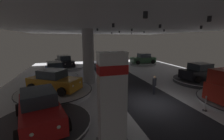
{
  "coord_description": "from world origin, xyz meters",
  "views": [
    {
      "loc": [
        -5.49,
        -8.94,
        4.53
      ],
      "look_at": [
        -1.48,
        5.57,
        1.4
      ],
      "focal_mm": 24.07,
      "sensor_mm": 36.0,
      "label": 1
    }
  ],
  "objects": [
    {
      "name": "display_car_deep_right",
      "position": [
        6.79,
        14.89,
        1.08
      ],
      "size": [
        4.27,
        2.27,
        1.71
      ],
      "color": "#2D5638",
      "rests_on": "display_platform_deep_right"
    },
    {
      "name": "display_platform_near_left",
      "position": [
        -7.15,
        -1.14,
        0.15
      ],
      "size": [
        5.13,
        5.13,
        0.27
      ],
      "color": "#333338",
      "rests_on": "ground"
    },
    {
      "name": "stanchion_a",
      "position": [
        2.63,
        -1.93,
        0.37
      ],
      "size": [
        0.28,
        0.28,
        1.01
      ],
      "color": "#333338",
      "rests_on": "ground"
    },
    {
      "name": "display_car_deep_left",
      "position": [
        -6.48,
        15.1,
        1.08
      ],
      "size": [
        3.21,
        4.55,
        1.71
      ],
      "color": "black",
      "rests_on": "display_platform_deep_left"
    },
    {
      "name": "display_platform_mid_left",
      "position": [
        -6.89,
        3.73,
        0.21
      ],
      "size": [
        6.06,
        6.06,
        0.37
      ],
      "color": "#B7B7BC",
      "rests_on": "ground"
    },
    {
      "name": "display_platform_mid_right",
      "position": [
        7.52,
        3.33,
        0.2
      ],
      "size": [
        5.38,
        5.38,
        0.37
      ],
      "color": "#333338",
      "rests_on": "ground"
    },
    {
      "name": "display_car_far_left",
      "position": [
        -7.35,
        9.14,
        0.99
      ],
      "size": [
        2.83,
        4.46,
        1.71
      ],
      "color": "navy",
      "rests_on": "display_platform_far_left"
    },
    {
      "name": "display_platform_deep_right",
      "position": [
        6.76,
        14.89,
        0.17
      ],
      "size": [
        4.54,
        4.54,
        0.31
      ],
      "color": "#B7B7BC",
      "rests_on": "ground"
    },
    {
      "name": "display_platform_deep_left",
      "position": [
        -6.47,
        15.08,
        0.17
      ],
      "size": [
        6.03,
        6.03,
        0.31
      ],
      "color": "#B7B7BC",
      "rests_on": "ground"
    },
    {
      "name": "ground",
      "position": [
        0.0,
        0.0,
        -0.02
      ],
      "size": [
        24.0,
        44.0,
        0.06
      ],
      "color": "silver"
    },
    {
      "name": "display_car_mid_left",
      "position": [
        -6.92,
        3.75,
        1.14
      ],
      "size": [
        4.48,
        3.86,
        1.71
      ],
      "color": "#B77519",
      "rests_on": "display_platform_mid_left"
    },
    {
      "name": "display_platform_far_left",
      "position": [
        -7.34,
        9.11,
        0.13
      ],
      "size": [
        5.23,
        5.23,
        0.23
      ],
      "color": "#B7B7BC",
      "rests_on": "ground"
    },
    {
      "name": "visitor_walking_near",
      "position": [
        1.04,
        1.57,
        0.91
      ],
      "size": [
        0.32,
        0.32,
        1.59
      ],
      "color": "black",
      "rests_on": "ground"
    },
    {
      "name": "visitor_walking_far",
      "position": [
        0.14,
        8.94,
        0.91
      ],
      "size": [
        0.32,
        0.32,
        1.59
      ],
      "color": "black",
      "rests_on": "ground"
    },
    {
      "name": "display_car_mid_right",
      "position": [
        7.49,
        3.32,
        1.13
      ],
      "size": [
        4.34,
        2.48,
        1.71
      ],
      "color": "black",
      "rests_on": "display_platform_mid_right"
    },
    {
      "name": "ceiling_with_spotlights",
      "position": [
        0.0,
        -0.0,
        5.55
      ],
      "size": [
        24.0,
        44.0,
        0.39
      ],
      "color": "silver"
    },
    {
      "name": "display_car_near_left",
      "position": [
        -7.16,
        -1.11,
        1.04
      ],
      "size": [
        3.08,
        4.53,
        1.71
      ],
      "color": "red",
      "rests_on": "display_platform_near_left"
    },
    {
      "name": "stanchion_b",
      "position": [
        -2.87,
        4.11,
        0.37
      ],
      "size": [
        0.28,
        0.28,
        1.01
      ],
      "color": "#333338",
      "rests_on": "ground"
    },
    {
      "name": "brand_sign_pylon",
      "position": [
        -3.98,
        -3.5,
        2.1
      ],
      "size": [
        1.29,
        0.69,
        4.06
      ],
      "color": "slate",
      "rests_on": "ground"
    },
    {
      "name": "column_left",
      "position": [
        -3.76,
        6.3,
        2.75
      ],
      "size": [
        1.14,
        1.14,
        5.5
      ],
      "color": "#ADADB2",
      "rests_on": "ground"
    }
  ]
}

